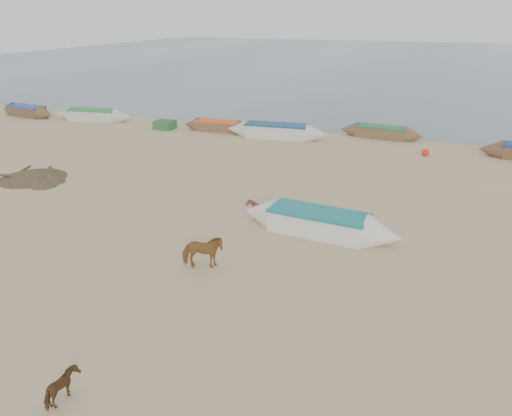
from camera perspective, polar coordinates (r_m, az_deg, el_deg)
The scene contains 9 objects.
ground at distance 16.65m, azimuth -5.01°, elevation -7.96°, with size 140.00×140.00×0.00m, color tan.
sea at distance 95.51m, azimuth 17.80°, elevation 15.74°, with size 160.00×160.00×0.00m, color slate.
cow_adult at distance 17.01m, azimuth -6.14°, elevation -5.03°, with size 0.65×1.42×1.20m, color olive.
calf_front at distance 20.86m, azimuth 0.31°, elevation -0.11°, with size 0.76×0.85×0.94m, color maroon.
calf_right at distance 12.56m, azimuth -21.17°, elevation -18.64°, with size 0.75×0.64×0.76m, color brown.
near_canoe at distance 19.73m, azimuth 7.12°, elevation -1.62°, with size 6.53×1.44×0.93m, color white, non-canonical shape.
debris_pile at distance 28.68m, azimuth -24.25°, elevation 3.60°, with size 3.50×3.50×0.50m, color brown.
waterline_canoes at distance 34.44m, azimuth 8.51°, elevation 8.37°, with size 60.75×4.71×0.99m.
beach_clutter at distance 33.87m, azimuth 17.51°, elevation 7.15°, with size 46.89×3.96×0.64m.
Camera 1 is at (6.54, -12.93, 8.20)m, focal length 35.00 mm.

